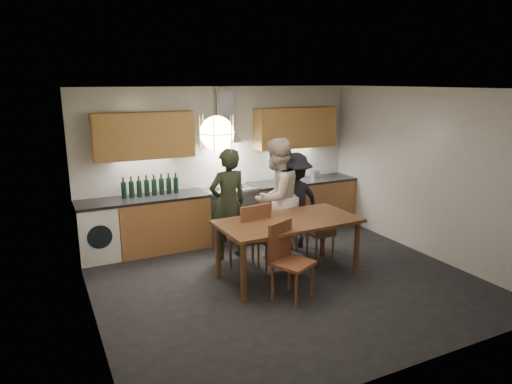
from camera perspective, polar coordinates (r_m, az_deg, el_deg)
name	(u,v)px	position (r m, az deg, el deg)	size (l,w,h in m)	color
ground	(285,280)	(6.46, 3.59, -10.94)	(5.00, 5.00, 0.00)	black
room_shell	(287,159)	(5.95, 3.84, 4.17)	(5.02, 4.52, 2.61)	white
counter_run	(231,213)	(7.95, -3.18, -2.65)	(5.00, 0.62, 0.90)	#BE8049
range_stove	(230,214)	(7.94, -3.32, -2.74)	(0.90, 0.60, 0.92)	silver
wall_fixtures	(226,131)	(7.77, -3.82, 7.67)	(4.30, 0.54, 1.10)	tan
pendant_lamp	(217,133)	(5.37, -4.92, 7.35)	(0.43, 0.43, 0.70)	black
dining_table	(288,226)	(6.34, 4.06, -4.32)	(1.99, 1.04, 0.83)	brown
chair_back_left	(252,234)	(6.45, -0.56, -5.24)	(0.51, 0.51, 1.04)	brown
chair_back_mid	(277,238)	(6.67, 2.63, -5.71)	(0.48, 0.48, 0.83)	brown
chair_back_right	(323,230)	(7.10, 8.37, -4.75)	(0.39, 0.39, 0.80)	brown
chair_front	(287,255)	(5.79, 3.89, -7.87)	(0.59, 0.59, 0.98)	brown
person_left	(228,204)	(6.98, -3.51, -1.51)	(0.63, 0.41, 1.72)	black
person_mid	(276,198)	(7.08, 2.54, -0.71)	(0.90, 0.70, 1.85)	beige
person_right	(294,201)	(7.43, 4.72, -1.13)	(1.02, 0.59, 1.58)	black
mixing_bowl	(286,181)	(8.21, 3.74, 1.34)	(0.27, 0.27, 0.07)	silver
stock_pot	(315,175)	(8.66, 7.40, 2.15)	(0.19, 0.19, 0.13)	silver
wine_bottles	(150,185)	(7.47, -13.07, 0.82)	(0.92, 0.08, 0.34)	black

